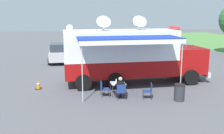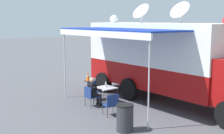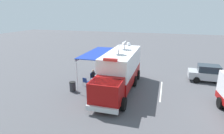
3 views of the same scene
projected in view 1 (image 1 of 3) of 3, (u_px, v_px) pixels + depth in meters
The scene contains 13 objects.
ground_plane at pixel (120, 83), 17.89m from camera, with size 100.00×100.00×0.00m, color #515156.
lot_stripe at pixel (110, 71), 21.57m from camera, with size 0.12×4.80×0.01m, color silver.
command_truck at pixel (131, 54), 17.60m from camera, with size 4.90×9.50×4.53m.
folding_table at pixel (118, 84), 15.19m from camera, with size 0.80×0.80×0.73m.
water_bottle at pixel (116, 81), 15.23m from camera, with size 0.07×0.07×0.22m.
folding_chair_at_table at pixel (121, 91), 14.45m from camera, with size 0.48×0.48×0.87m.
folding_chair_beside_table at pixel (103, 88), 15.02m from camera, with size 0.48×0.48×0.87m.
folding_chair_spare_by_truck at pixel (149, 90), 14.64m from camera, with size 0.58×0.58×0.87m.
seated_responder at pixel (120, 87), 14.61m from camera, with size 0.66×0.55×1.25m.
trash_bin at pixel (179, 92), 14.32m from camera, with size 0.57×0.57×0.91m.
traffic_cone at pixel (38, 84), 16.54m from camera, with size 0.36×0.36×0.58m.
support_truck at pixel (138, 44), 27.43m from camera, with size 2.93×6.99×2.70m.
car_behind_truck at pixel (60, 53), 25.19m from camera, with size 4.23×2.08×1.76m.
Camera 1 is at (16.93, -3.62, 4.69)m, focal length 43.14 mm.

